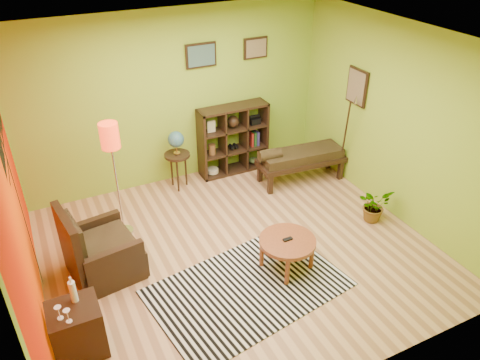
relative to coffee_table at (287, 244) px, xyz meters
name	(u,v)px	position (x,y,z in m)	size (l,w,h in m)	color
ground	(238,251)	(-0.42, 0.56, -0.38)	(5.00, 5.00, 0.00)	tan
room_shell	(230,131)	(-0.51, 0.58, 1.42)	(5.04, 4.54, 2.82)	#89B32E
zebra_rug	(248,288)	(-0.62, -0.13, -0.37)	(2.32, 1.47, 0.01)	silver
coffee_table	(287,244)	(0.00, 0.00, 0.00)	(0.72, 0.72, 0.46)	brown
armchair	(99,254)	(-2.16, 0.93, -0.08)	(0.94, 0.94, 1.01)	black
side_cabinet	(77,329)	(-2.62, -0.17, -0.07)	(0.51, 0.47, 0.92)	black
floor_lamp	(111,146)	(-1.70, 1.67, 0.99)	(0.26, 0.26, 1.70)	silver
globe_table	(176,146)	(-0.57, 2.48, 0.38)	(0.41, 0.41, 1.00)	black
cube_shelf	(234,139)	(0.50, 2.59, 0.22)	(1.20, 0.35, 1.20)	black
bench	(299,157)	(1.31, 1.80, 0.06)	(1.53, 0.66, 0.68)	black
potted_plant	(373,208)	(1.70, 0.34, -0.18)	(0.46, 0.51, 0.40)	#26661E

